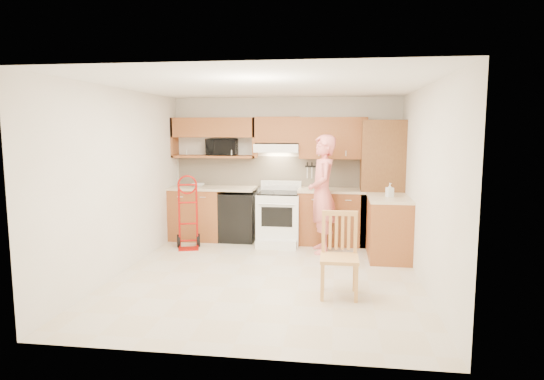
% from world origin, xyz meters
% --- Properties ---
extents(floor, '(4.00, 4.50, 0.02)m').
position_xyz_m(floor, '(0.00, 0.00, -0.01)').
color(floor, '#C7B696').
rests_on(floor, ground).
extents(ceiling, '(4.00, 4.50, 0.02)m').
position_xyz_m(ceiling, '(0.00, 0.00, 2.51)').
color(ceiling, white).
rests_on(ceiling, ground).
extents(wall_back, '(4.00, 0.02, 2.50)m').
position_xyz_m(wall_back, '(0.00, 2.26, 1.25)').
color(wall_back, silver).
rests_on(wall_back, ground).
extents(wall_front, '(4.00, 0.02, 2.50)m').
position_xyz_m(wall_front, '(0.00, -2.26, 1.25)').
color(wall_front, silver).
rests_on(wall_front, ground).
extents(wall_left, '(0.02, 4.50, 2.50)m').
position_xyz_m(wall_left, '(-2.01, 0.00, 1.25)').
color(wall_left, silver).
rests_on(wall_left, ground).
extents(wall_right, '(0.02, 4.50, 2.50)m').
position_xyz_m(wall_right, '(2.01, 0.00, 1.25)').
color(wall_right, silver).
rests_on(wall_right, ground).
extents(backsplash, '(3.92, 0.03, 0.55)m').
position_xyz_m(backsplash, '(0.00, 2.23, 1.20)').
color(backsplash, beige).
rests_on(backsplash, wall_back).
extents(lower_cab_left, '(0.90, 0.60, 0.90)m').
position_xyz_m(lower_cab_left, '(-1.55, 1.95, 0.45)').
color(lower_cab_left, brown).
rests_on(lower_cab_left, ground).
extents(dishwasher, '(0.60, 0.60, 0.85)m').
position_xyz_m(dishwasher, '(-0.80, 1.95, 0.42)').
color(dishwasher, black).
rests_on(dishwasher, ground).
extents(lower_cab_right, '(1.14, 0.60, 0.90)m').
position_xyz_m(lower_cab_right, '(0.83, 1.95, 0.45)').
color(lower_cab_right, brown).
rests_on(lower_cab_right, ground).
extents(countertop_left, '(1.50, 0.63, 0.04)m').
position_xyz_m(countertop_left, '(-1.25, 1.95, 0.92)').
color(countertop_left, beige).
rests_on(countertop_left, lower_cab_left).
extents(countertop_right, '(1.14, 0.63, 0.04)m').
position_xyz_m(countertop_right, '(0.83, 1.95, 0.92)').
color(countertop_right, beige).
rests_on(countertop_right, lower_cab_right).
extents(cab_return_right, '(0.60, 1.00, 0.90)m').
position_xyz_m(cab_return_right, '(1.70, 1.15, 0.45)').
color(cab_return_right, brown).
rests_on(cab_return_right, ground).
extents(countertop_return, '(0.63, 1.00, 0.04)m').
position_xyz_m(countertop_return, '(1.70, 1.15, 0.92)').
color(countertop_return, beige).
rests_on(countertop_return, cab_return_right).
extents(pantry_tall, '(0.70, 0.60, 2.10)m').
position_xyz_m(pantry_tall, '(1.65, 1.95, 1.05)').
color(pantry_tall, brown).
rests_on(pantry_tall, ground).
extents(upper_cab_left, '(1.50, 0.33, 0.34)m').
position_xyz_m(upper_cab_left, '(-1.25, 2.08, 1.98)').
color(upper_cab_left, brown).
rests_on(upper_cab_left, wall_back).
extents(upper_shelf_mw, '(1.50, 0.33, 0.04)m').
position_xyz_m(upper_shelf_mw, '(-1.25, 2.08, 1.47)').
color(upper_shelf_mw, brown).
rests_on(upper_shelf_mw, wall_back).
extents(upper_cab_center, '(0.76, 0.33, 0.44)m').
position_xyz_m(upper_cab_center, '(-0.12, 2.08, 1.94)').
color(upper_cab_center, brown).
rests_on(upper_cab_center, wall_back).
extents(upper_cab_right, '(1.14, 0.33, 0.70)m').
position_xyz_m(upper_cab_right, '(0.83, 2.08, 1.80)').
color(upper_cab_right, brown).
rests_on(upper_cab_right, wall_back).
extents(range_hood, '(0.76, 0.46, 0.14)m').
position_xyz_m(range_hood, '(-0.12, 2.02, 1.63)').
color(range_hood, white).
rests_on(range_hood, wall_back).
extents(knife_strip, '(0.40, 0.05, 0.29)m').
position_xyz_m(knife_strip, '(0.55, 2.21, 1.24)').
color(knife_strip, black).
rests_on(knife_strip, backsplash).
extents(microwave, '(0.54, 0.38, 0.29)m').
position_xyz_m(microwave, '(-1.11, 2.08, 1.64)').
color(microwave, black).
rests_on(microwave, upper_shelf_mw).
extents(range, '(0.71, 0.94, 1.05)m').
position_xyz_m(range, '(-0.06, 1.76, 0.53)').
color(range, white).
rests_on(range, ground).
extents(person, '(0.55, 0.75, 1.87)m').
position_xyz_m(person, '(0.68, 1.35, 0.93)').
color(person, '#EA726D').
rests_on(person, ground).
extents(hand_truck, '(0.53, 0.50, 1.09)m').
position_xyz_m(hand_truck, '(-1.50, 1.28, 0.55)').
color(hand_truck, '#9C0E08').
rests_on(hand_truck, ground).
extents(dining_chair, '(0.45, 0.49, 0.99)m').
position_xyz_m(dining_chair, '(0.95, -0.61, 0.49)').
color(dining_chair, tan).
rests_on(dining_chair, ground).
extents(soap_bottle, '(0.12, 0.13, 0.21)m').
position_xyz_m(soap_bottle, '(1.70, 1.16, 1.04)').
color(soap_bottle, white).
rests_on(soap_bottle, countertop_return).
extents(bowl, '(0.29, 0.29, 0.06)m').
position_xyz_m(bowl, '(-1.52, 1.95, 0.97)').
color(bowl, white).
rests_on(bowl, countertop_left).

